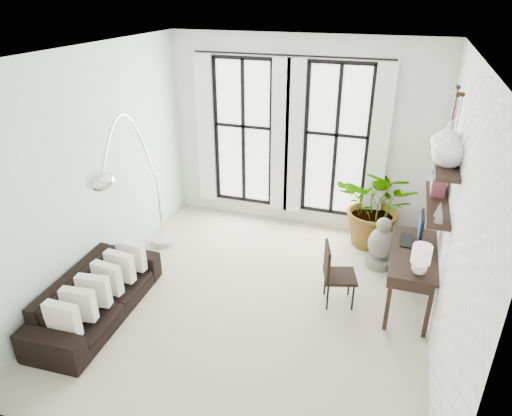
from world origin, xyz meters
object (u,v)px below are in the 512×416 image
at_px(sofa, 96,296).
at_px(plant, 378,206).
at_px(desk, 413,257).
at_px(buddha, 381,246).
at_px(desk_chair, 334,271).
at_px(arc_lamp, 129,152).

xyz_separation_m(sofa, plant, (3.19, 2.97, 0.40)).
xyz_separation_m(sofa, desk, (3.74, 1.45, 0.45)).
xyz_separation_m(plant, buddha, (0.14, -0.62, -0.36)).
bearing_deg(plant, desk_chair, -102.29).
xyz_separation_m(arc_lamp, buddha, (3.23, 1.39, -1.57)).
height_order(desk, desk_chair, desk).
bearing_deg(buddha, desk, -65.30).
relative_size(arc_lamp, buddha, 3.08).
relative_size(desk, arc_lamp, 0.55).
relative_size(sofa, desk_chair, 2.36).
xyz_separation_m(plant, desk_chair, (-0.38, -1.75, -0.20)).
distance_m(desk_chair, buddha, 1.26).
bearing_deg(desk_chair, buddha, 48.73).
bearing_deg(sofa, plant, -49.91).
bearing_deg(sofa, desk, -71.65).
distance_m(plant, desk, 1.61).
relative_size(plant, desk, 1.03).
xyz_separation_m(sofa, desk_chair, (2.81, 1.22, 0.19)).
bearing_deg(desk, plant, 110.17).
bearing_deg(plant, sofa, -137.07).
distance_m(plant, desk_chair, 1.80).
bearing_deg(buddha, desk_chair, -114.90).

